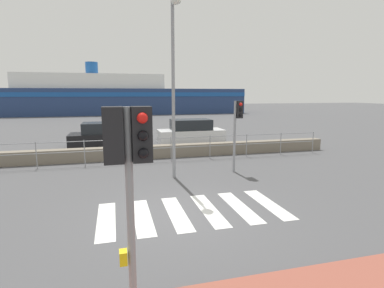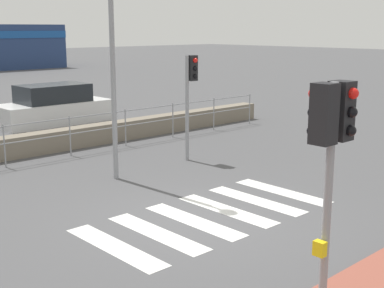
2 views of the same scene
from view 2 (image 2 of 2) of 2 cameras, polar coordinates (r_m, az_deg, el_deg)
ground_plane at (r=10.25m, az=0.49°, el=-8.11°), size 160.00×160.00×0.00m
crosswalk at (r=10.49m, az=1.99°, el=-7.60°), size 4.95×2.40×0.01m
seawall at (r=15.90m, az=-17.42°, el=-0.14°), size 19.28×0.55×0.61m
harbor_fence at (r=15.04m, az=-16.08°, el=1.01°), size 17.39×0.04×1.15m
traffic_light_near at (r=6.24m, az=14.60°, el=0.47°), size 0.58×0.41×2.99m
traffic_light_far at (r=14.46m, az=-0.19°, el=6.44°), size 0.34×0.32×2.86m
streetlamp at (r=12.49m, az=-8.24°, el=13.52°), size 0.32×0.90×6.31m
parked_car_white at (r=20.99m, az=-14.52°, el=3.85°), size 4.24×1.77×1.49m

